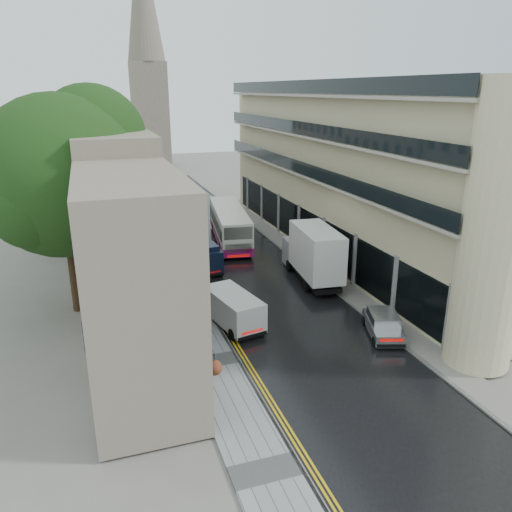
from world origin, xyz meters
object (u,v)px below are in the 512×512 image
navy_van (198,262)px  tree_near (65,204)px  tree_far (74,180)px  lamp_post_far (161,203)px  white_van (232,323)px  lamp_post_near (183,240)px  pedestrian (196,301)px  cream_bus (220,235)px  white_lorry (306,263)px  silver_hatchback (375,335)px

navy_van → tree_near: bearing=-165.3°
tree_far → lamp_post_far: size_ratio=1.68×
white_van → navy_van: navy_van is taller
navy_van → lamp_post_near: bearing=-123.3°
pedestrian → lamp_post_far: lamp_post_far is taller
pedestrian → lamp_post_near: lamp_post_near is taller
cream_bus → pedestrian: (-4.67, -11.90, -0.55)m
white_lorry → silver_hatchback: 8.62m
cream_bus → lamp_post_far: 6.55m
white_lorry → lamp_post_near: (-8.08, 2.03, 1.83)m
tree_near → cream_bus: size_ratio=1.21×
tree_far → pedestrian: bearing=-67.6°
tree_near → lamp_post_near: tree_near is taller
cream_bus → white_lorry: (3.43, -10.30, 0.53)m
white_van → tree_near: bearing=127.8°
tree_far → white_lorry: bearing=-44.9°
white_van → lamp_post_far: size_ratio=0.62×
pedestrian → lamp_post_near: size_ratio=0.24×
lamp_post_near → lamp_post_far: size_ratio=1.03×
white_lorry → white_van: (-6.83, -5.31, -1.05)m
white_lorry → pedestrian: bearing=-162.9°
lamp_post_far → lamp_post_near: bearing=-111.8°
navy_van → pedestrian: bearing=-109.0°
cream_bus → navy_van: cream_bus is taller
tree_near → pedestrian: (7.05, -3.38, -5.92)m
tree_near → cream_bus: bearing=36.0°
navy_van → pedestrian: size_ratio=2.58×
silver_hatchback → pedestrian: bearing=159.6°
tree_far → white_lorry: tree_far is taller
pedestrian → lamp_post_far: (0.33, 16.25, 2.80)m
pedestrian → lamp_post_far: size_ratio=0.25×
white_lorry → tree_near: bearing=179.2°
white_van → pedestrian: bearing=97.0°
silver_hatchback → pedestrian: (-8.49, 6.90, 0.30)m
tree_near → cream_bus: 15.45m
pedestrian → lamp_post_near: 4.65m
white_lorry → navy_van: bearing=148.6°
tree_near → tree_far: 13.02m
tree_far → lamp_post_far: bearing=-1.0°
silver_hatchback → white_van: 7.91m
tree_near → lamp_post_far: tree_near is taller
silver_hatchback → white_van: bearing=174.8°
white_van → pedestrian: white_van is taller
tree_far → pedestrian: 18.47m
lamp_post_far → tree_far: bearing=158.6°
cream_bus → lamp_post_far: lamp_post_far is taller
pedestrian → lamp_post_far: 16.50m
tree_far → white_van: (8.01, -20.09, -5.17)m
white_van → tree_far: bearing=100.0°
silver_hatchback → white_van: size_ratio=0.82×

